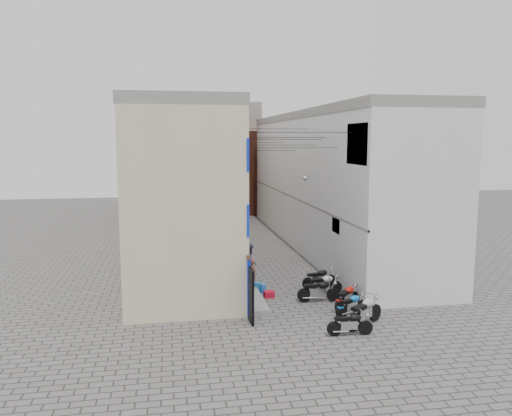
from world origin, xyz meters
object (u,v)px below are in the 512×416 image
water_jug_far (257,287)px  person_a (253,273)px  person_b (250,262)px  motorcycle_f (324,283)px  motorcycle_b (365,310)px  motorcycle_a (350,322)px  motorcycle_e (319,290)px  motorcycle_d (347,295)px  red_crate (269,294)px  motorcycle_g (319,277)px  motorcycle_c (351,304)px  water_jug_near (263,289)px

water_jug_far → person_a: bearing=-141.5°
person_b → water_jug_far: bearing=-155.4°
motorcycle_f → motorcycle_b: bearing=-1.3°
person_b → water_jug_far: size_ratio=4.00×
person_a → person_b: bearing=-10.2°
motorcycle_a → motorcycle_e: size_ratio=0.89×
motorcycle_d → person_a: size_ratio=1.34×
motorcycle_b → motorcycle_a: bearing=-81.9°
motorcycle_b → red_crate: size_ratio=4.74×
motorcycle_a → person_b: person_b is taller
motorcycle_g → water_jug_far: size_ratio=4.06×
motorcycle_a → water_jug_far: size_ratio=3.82×
motorcycle_f → motorcycle_d: bearing=5.8°
motorcycle_c → motorcycle_d: motorcycle_d is taller
water_jug_near → water_jug_far: (-0.23, 0.28, 0.00)m
motorcycle_d → person_b: bearing=178.7°
motorcycle_f → person_b: (-3.12, 2.23, 0.61)m
motorcycle_b → motorcycle_e: bearing=161.8°
motorcycle_b → motorcycle_g: size_ratio=1.19×
water_jug_near → red_crate: 0.67m
motorcycle_b → motorcycle_g: 5.17m
motorcycle_e → person_a: bearing=-116.7°
motorcycle_b → motorcycle_d: (0.07, 2.11, -0.08)m
motorcycle_f → water_jug_far: size_ratio=4.11×
motorcycle_c → motorcycle_d: bearing=144.2°
motorcycle_b → water_jug_near: size_ratio=4.92×
motorcycle_g → person_a: size_ratio=1.29×
motorcycle_d → water_jug_far: 4.49m
motorcycle_d → water_jug_far: size_ratio=4.20×
motorcycle_d → motorcycle_e: bearing=-177.2°
motorcycle_a → person_a: (-2.67, 5.66, 0.46)m
water_jug_near → motorcycle_a: bearing=-68.6°
motorcycle_e → motorcycle_g: size_ratio=1.06×
person_a → water_jug_far: person_a is taller
water_jug_far → water_jug_near: bearing=-51.4°
motorcycle_a → water_jug_far: motorcycle_a is taller
motorcycle_b → person_b: person_b is taller
motorcycle_c → motorcycle_e: (-0.81, 1.91, 0.07)m
motorcycle_a → red_crate: (-2.04, 4.93, -0.35)m
red_crate → motorcycle_e: bearing=-26.1°
motorcycle_a → water_jug_near: motorcycle_a is taller
motorcycle_e → motorcycle_g: bearing=168.5°
motorcycle_d → motorcycle_e: 1.38m
motorcycle_a → water_jug_near: bearing=-154.2°
water_jug_far → red_crate: bearing=-68.4°
motorcycle_f → person_a: bearing=-108.9°
motorcycle_c → person_a: bearing=-162.6°
motorcycle_a → person_a: person_a is taller
motorcycle_c → person_a: person_a is taller
motorcycle_e → water_jug_near: bearing=-120.9°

